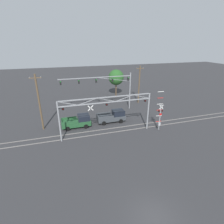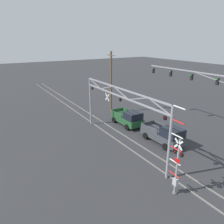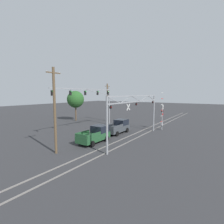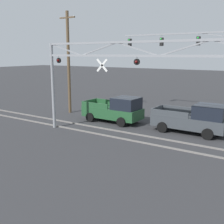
# 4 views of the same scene
# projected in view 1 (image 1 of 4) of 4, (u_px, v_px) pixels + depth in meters

# --- Properties ---
(ground_plane) EXTENTS (200.00, 200.00, 0.00)m
(ground_plane) POSITION_uv_depth(u_px,v_px,m) (154.00, 218.00, 15.03)
(ground_plane) COLOR #303033
(rail_track_near) EXTENTS (80.00, 0.08, 0.10)m
(rail_track_near) POSITION_uv_depth(u_px,v_px,m) (107.00, 133.00, 28.76)
(rail_track_near) COLOR gray
(rail_track_near) RESTS_ON ground_plane
(rail_track_far) EXTENTS (80.00, 0.08, 0.10)m
(rail_track_far) POSITION_uv_depth(u_px,v_px,m) (104.00, 129.00, 30.04)
(rail_track_far) COLOR gray
(rail_track_far) RESTS_ON ground_plane
(crossing_gantry) EXTENTS (14.59, 0.27, 6.40)m
(crossing_gantry) POSITION_uv_depth(u_px,v_px,m) (107.00, 108.00, 26.81)
(crossing_gantry) COLOR gray
(crossing_gantry) RESTS_ON ground_plane
(crossing_signal_mast) EXTENTS (1.31, 0.35, 6.81)m
(crossing_signal_mast) POSITION_uv_depth(u_px,v_px,m) (160.00, 117.00, 29.19)
(crossing_signal_mast) COLOR gray
(crossing_signal_mast) RESTS_ON ground_plane
(traffic_signal_span) EXTENTS (14.96, 0.39, 8.01)m
(traffic_signal_span) POSITION_uv_depth(u_px,v_px,m) (111.00, 84.00, 36.29)
(traffic_signal_span) COLOR gray
(traffic_signal_span) RESTS_ON ground_plane
(pickup_truck_lead) EXTENTS (5.24, 2.34, 2.18)m
(pickup_truck_lead) POSITION_uv_depth(u_px,v_px,m) (113.00, 116.00, 32.70)
(pickup_truck_lead) COLOR #3D4247
(pickup_truck_lead) RESTS_ON ground_plane
(pickup_truck_following) EXTENTS (4.99, 2.34, 2.18)m
(pickup_truck_following) POSITION_uv_depth(u_px,v_px,m) (78.00, 121.00, 30.65)
(pickup_truck_following) COLOR #23512D
(pickup_truck_following) RESTS_ON ground_plane
(utility_pole_left) EXTENTS (1.80, 0.28, 9.47)m
(utility_pole_left) POSITION_uv_depth(u_px,v_px,m) (39.00, 102.00, 28.40)
(utility_pole_left) COLOR brown
(utility_pole_left) RESTS_ON ground_plane
(utility_pole_right) EXTENTS (1.80, 0.28, 8.93)m
(utility_pole_right) POSITION_uv_depth(u_px,v_px,m) (139.00, 84.00, 41.48)
(utility_pole_right) COLOR brown
(utility_pole_right) RESTS_ON ground_plane
(background_tree_beyond_span) EXTENTS (4.09, 4.09, 7.25)m
(background_tree_beyond_span) POSITION_uv_depth(u_px,v_px,m) (116.00, 77.00, 46.55)
(background_tree_beyond_span) COLOR brown
(background_tree_beyond_span) RESTS_ON ground_plane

